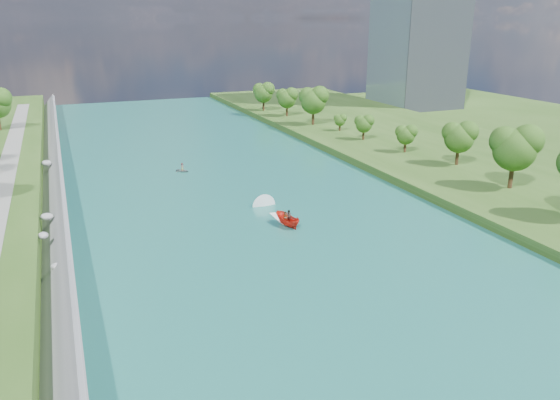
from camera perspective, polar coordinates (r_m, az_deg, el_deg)
name	(u,v)px	position (r m, az deg, el deg)	size (l,w,h in m)	color
ground	(300,264)	(63.15, 2.10, -6.72)	(260.00, 260.00, 0.00)	#2D5119
river_water	(244,210)	(80.41, -3.75, -1.06)	(55.00, 240.00, 0.10)	#185E4F
berm_east	(506,172)	(105.95, 22.54, 2.76)	(44.00, 240.00, 1.50)	#2D5119
riprap_bank	(54,225)	(75.55, -22.51, -2.39)	(3.54, 236.00, 4.05)	slate
office_tower	(420,7)	(181.39, 14.43, 18.91)	(22.00, 22.00, 60.00)	gray
trees_east	(422,135)	(103.91, 14.61, 6.61)	(18.01, 143.33, 11.91)	#1F4E14
motorboat	(284,217)	(74.85, 0.41, -1.84)	(3.60, 19.25, 2.14)	red
raft	(182,170)	(101.80, -10.16, 3.13)	(3.08, 3.07, 1.60)	gray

